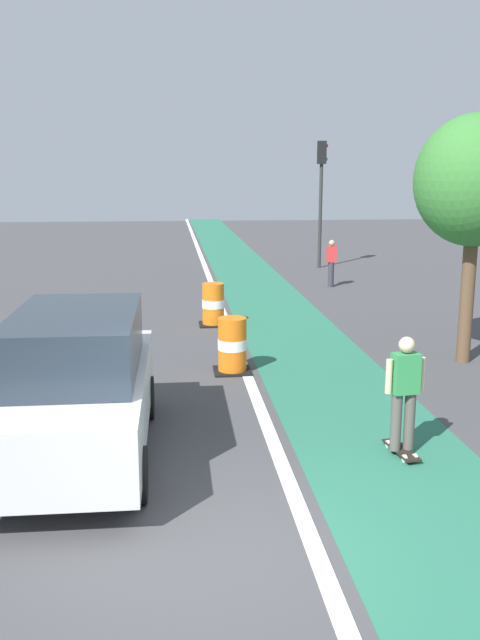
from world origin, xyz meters
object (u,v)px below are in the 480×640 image
object	(u,v)px
skateboarder_on_lane	(404,392)
traffic_barrel_mid	(213,305)
traffic_light_corner	(321,182)
pedestrian_crossing	(331,262)
parked_suv_nearest	(78,384)
traffic_barrel_front	(232,346)
street_tree_sidewalk	(475,182)

from	to	relation	value
skateboarder_on_lane	traffic_barrel_mid	distance (m)	8.77
traffic_barrel_mid	traffic_light_corner	bearing A→B (deg)	64.09
skateboarder_on_lane	pedestrian_crossing	world-z (taller)	skateboarder_on_lane
skateboarder_on_lane	traffic_barrel_mid	xyz separation A→B (m)	(-2.08, 8.51, -0.38)
skateboarder_on_lane	traffic_light_corner	distance (m)	19.37
skateboarder_on_lane	parked_suv_nearest	world-z (taller)	parked_suv_nearest
traffic_barrel_front	pedestrian_crossing	distance (m)	10.80
pedestrian_crossing	street_tree_sidewalk	size ratio (longest dim) A/B	0.32
traffic_light_corner	pedestrian_crossing	bearing A→B (deg)	-97.73
traffic_barrel_mid	traffic_light_corner	size ratio (longest dim) A/B	0.21
traffic_barrel_mid	street_tree_sidewalk	distance (m)	7.09
parked_suv_nearest	traffic_barrel_front	bearing A→B (deg)	57.46
parked_suv_nearest	street_tree_sidewalk	xyz separation A→B (m)	(7.30, 4.11, 2.63)
traffic_light_corner	pedestrian_crossing	world-z (taller)	traffic_light_corner
skateboarder_on_lane	street_tree_sidewalk	world-z (taller)	street_tree_sidewalk
parked_suv_nearest	traffic_light_corner	size ratio (longest dim) A/B	0.90
traffic_barrel_front	traffic_light_corner	world-z (taller)	traffic_light_corner
parked_suv_nearest	traffic_barrel_mid	world-z (taller)	parked_suv_nearest
parked_suv_nearest	street_tree_sidewalk	size ratio (longest dim) A/B	0.92
parked_suv_nearest	pedestrian_crossing	world-z (taller)	parked_suv_nearest
traffic_barrel_mid	traffic_light_corner	distance (m)	11.99
skateboarder_on_lane	traffic_light_corner	size ratio (longest dim) A/B	0.33
skateboarder_on_lane	street_tree_sidewalk	bearing A→B (deg)	57.57
parked_suv_nearest	traffic_light_corner	world-z (taller)	traffic_light_corner
traffic_light_corner	pedestrian_crossing	distance (m)	5.53
skateboarder_on_lane	traffic_barrel_mid	size ratio (longest dim) A/B	1.55
parked_suv_nearest	traffic_light_corner	bearing A→B (deg)	68.19
skateboarder_on_lane	street_tree_sidewalk	xyz separation A→B (m)	(2.87, 4.51, 2.76)
traffic_barrel_front	pedestrian_crossing	bearing A→B (deg)	66.41
traffic_light_corner	traffic_barrel_mid	bearing A→B (deg)	-115.91
parked_suv_nearest	street_tree_sidewalk	distance (m)	8.78
skateboarder_on_lane	parked_suv_nearest	xyz separation A→B (m)	(-4.43, 0.41, 0.12)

